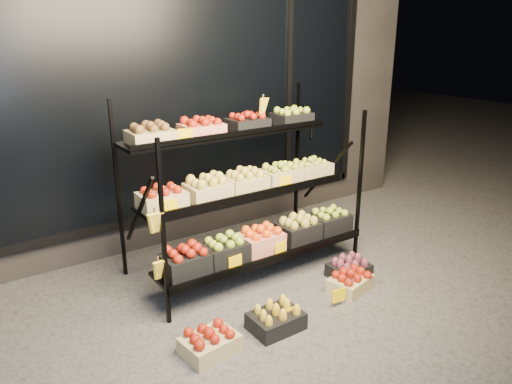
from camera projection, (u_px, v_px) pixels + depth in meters
ground at (285, 294)px, 4.38m from camera, size 24.00×24.00×0.00m
building at (154, 69)px, 5.84m from camera, size 6.00×2.08×3.50m
display_rack at (246, 192)px, 4.59m from camera, size 2.18×1.02×1.71m
tag_floor_a at (290, 319)px, 3.91m from camera, size 0.13×0.01×0.12m
tag_floor_b at (339, 299)px, 4.18m from camera, size 0.13×0.01×0.12m
floor_crate_left at (210, 342)px, 3.58m from camera, size 0.42×0.33×0.20m
floor_crate_midleft at (276, 318)px, 3.86m from camera, size 0.40×0.30×0.20m
floor_crate_midright at (350, 281)px, 4.42m from camera, size 0.43×0.36×0.19m
floor_crate_right at (349, 268)px, 4.66m from camera, size 0.38×0.29×0.19m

